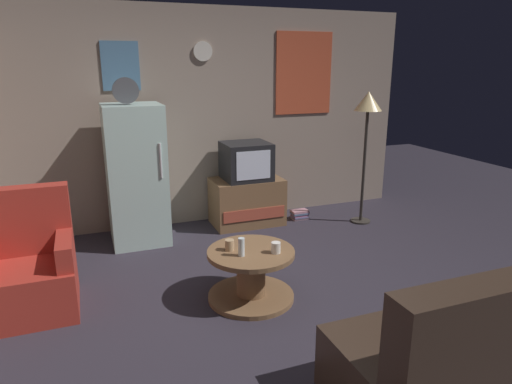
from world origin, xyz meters
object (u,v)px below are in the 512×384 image
fridge (136,175)px  wine_glass (241,247)px  tv_stand (247,201)px  armchair (29,269)px  couch (487,352)px  mug_ceramic_tan (230,245)px  mug_ceramic_white (276,248)px  coffee_table (251,275)px  standing_lamp (368,112)px  book_stack (299,214)px  crt_tv (246,161)px

fridge → wine_glass: fridge is taller
tv_stand → armchair: 2.62m
tv_stand → couch: bearing=-85.7°
mug_ceramic_tan → mug_ceramic_white: bearing=-29.1°
mug_ceramic_white → wine_glass: bearing=171.0°
tv_stand → armchair: size_ratio=0.88×
coffee_table → mug_ceramic_white: 0.33m
standing_lamp → armchair: 3.86m
wine_glass → mug_ceramic_tan: bearing=110.8°
coffee_table → wine_glass: bearing=-146.1°
fridge → tv_stand: bearing=4.8°
coffee_table → couch: 1.81m
standing_lamp → mug_ceramic_tan: 2.59m
standing_lamp → armchair: standing_lamp is taller
mug_ceramic_white → book_stack: 2.15m
standing_lamp → mug_ceramic_tan: bearing=-149.5°
crt_tv → book_stack: crt_tv is taller
mug_ceramic_white → book_stack: size_ratio=0.42×
couch → book_stack: (0.43, 3.27, -0.26)m
crt_tv → armchair: bearing=-150.9°
book_stack → coffee_table: bearing=-127.3°
mug_ceramic_tan → book_stack: 2.20m
coffee_table → book_stack: bearing=52.7°
coffee_table → mug_ceramic_tan: (-0.16, 0.07, 0.26)m
fridge → wine_glass: bearing=-71.1°
tv_stand → wine_glass: (-0.71, -1.83, 0.23)m
standing_lamp → couch: 3.27m
fridge → tv_stand: fridge is taller
fridge → book_stack: bearing=0.8°
couch → coffee_table: bearing=118.1°
standing_lamp → book_stack: size_ratio=7.50×
wine_glass → book_stack: bearing=51.6°
wine_glass → book_stack: (1.38, 1.75, -0.45)m
crt_tv → mug_ceramic_tan: size_ratio=6.00×
mug_ceramic_tan → couch: size_ratio=0.05×
crt_tv → standing_lamp: (1.35, -0.45, 0.57)m
standing_lamp → tv_stand: bearing=161.4°
mug_ceramic_tan → book_stack: bearing=48.2°
coffee_table → book_stack: coffee_table is taller
crt_tv → mug_ceramic_tan: (-0.75, -1.69, -0.31)m
book_stack → mug_ceramic_tan: bearing=-131.8°
fridge → armchair: (-0.99, -1.16, -0.42)m
crt_tv → mug_ceramic_tan: crt_tv is taller
wine_glass → armchair: bearing=160.5°
coffee_table → tv_stand: bearing=71.2°
tv_stand → armchair: armchair is taller
fridge → crt_tv: size_ratio=3.28×
couch → tv_stand: bearing=94.3°
coffee_table → mug_ceramic_white: size_ratio=8.00×
tv_stand → mug_ceramic_tan: bearing=-114.2°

